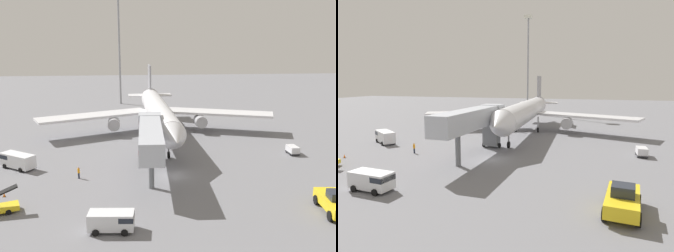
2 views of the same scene
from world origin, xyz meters
TOP-DOWN VIEW (x-y plane):
  - ground_plane at (0.00, 0.00)m, footprint 300.00×300.00m
  - airplane_at_gate at (-0.30, 23.64)m, footprint 47.20×47.37m
  - jet_bridge at (-2.92, 1.32)m, footprint 3.95×19.03m
  - pushback_tug at (16.32, -13.17)m, footprint 3.51×6.53m
  - service_van_far_center at (-22.20, 5.31)m, footprint 5.63×4.84m
  - service_van_far_left at (-7.55, -14.85)m, footprint 4.63×2.56m
  - baggage_cart_outer_left at (20.69, 8.04)m, footprint 1.44×2.56m
  - ground_crew_worker_foreground at (-12.74, 0.17)m, footprint 0.43×0.43m
  - safety_cone_alpha at (-20.89, -5.18)m, footprint 0.33×0.33m
  - apron_light_mast at (-8.40, 60.96)m, footprint 2.40×2.40m

SIDE VIEW (x-z plane):
  - ground_plane at x=0.00m, z-range 0.00..0.00m
  - safety_cone_alpha at x=-20.89m, z-range 0.00..0.50m
  - baggage_cart_outer_left at x=20.69m, z-range 0.08..1.45m
  - ground_crew_worker_foreground at x=-12.74m, z-range 0.05..1.67m
  - service_van_far_left at x=-7.55m, z-range 0.15..2.13m
  - pushback_tug at x=16.32m, z-range -0.09..2.49m
  - service_van_far_center at x=-22.20m, z-range 0.16..2.36m
  - airplane_at_gate at x=-0.30m, z-range -1.57..10.85m
  - jet_bridge at x=-2.92m, z-range 1.79..8.99m
  - apron_light_mast at x=-8.40m, z-range 5.48..37.97m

